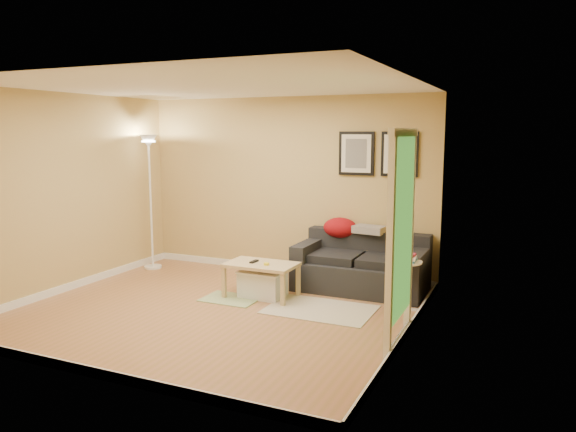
% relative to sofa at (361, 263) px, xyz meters
% --- Properties ---
extents(floor, '(4.50, 4.50, 0.00)m').
position_rel_sofa_xyz_m(floor, '(-1.31, -1.53, -0.38)').
color(floor, '#A36945').
rests_on(floor, ground).
extents(ceiling, '(4.50, 4.50, 0.00)m').
position_rel_sofa_xyz_m(ceiling, '(-1.31, -1.53, 2.23)').
color(ceiling, white).
rests_on(ceiling, wall_back).
extents(wall_back, '(4.50, 0.00, 4.50)m').
position_rel_sofa_xyz_m(wall_back, '(-1.31, 0.47, 0.92)').
color(wall_back, tan).
rests_on(wall_back, ground).
extents(wall_front, '(4.50, 0.00, 4.50)m').
position_rel_sofa_xyz_m(wall_front, '(-1.31, -3.53, 0.92)').
color(wall_front, tan).
rests_on(wall_front, ground).
extents(wall_left, '(0.00, 4.00, 4.00)m').
position_rel_sofa_xyz_m(wall_left, '(-3.56, -1.53, 0.92)').
color(wall_left, tan).
rests_on(wall_left, ground).
extents(wall_right, '(0.00, 4.00, 4.00)m').
position_rel_sofa_xyz_m(wall_right, '(0.94, -1.53, 0.92)').
color(wall_right, tan).
rests_on(wall_right, ground).
extents(baseboard_back, '(4.50, 0.02, 0.10)m').
position_rel_sofa_xyz_m(baseboard_back, '(-1.31, 0.46, -0.33)').
color(baseboard_back, white).
rests_on(baseboard_back, ground).
extents(baseboard_front, '(4.50, 0.02, 0.10)m').
position_rel_sofa_xyz_m(baseboard_front, '(-1.31, -3.52, -0.33)').
color(baseboard_front, white).
rests_on(baseboard_front, ground).
extents(baseboard_left, '(0.02, 4.00, 0.10)m').
position_rel_sofa_xyz_m(baseboard_left, '(-3.55, -1.53, -0.33)').
color(baseboard_left, white).
rests_on(baseboard_left, ground).
extents(baseboard_right, '(0.02, 4.00, 0.10)m').
position_rel_sofa_xyz_m(baseboard_right, '(0.93, -1.53, -0.33)').
color(baseboard_right, white).
rests_on(baseboard_right, ground).
extents(sofa, '(1.70, 0.90, 0.75)m').
position_rel_sofa_xyz_m(sofa, '(0.00, 0.00, 0.00)').
color(sofa, black).
rests_on(sofa, ground).
extents(red_throw, '(0.48, 0.36, 0.28)m').
position_rel_sofa_xyz_m(red_throw, '(-0.40, 0.30, 0.40)').
color(red_throw, maroon).
rests_on(red_throw, sofa).
extents(plaid_throw, '(0.45, 0.32, 0.10)m').
position_rel_sofa_xyz_m(plaid_throw, '(0.02, 0.28, 0.41)').
color(plaid_throw, tan).
rests_on(plaid_throw, sofa).
extents(framed_print_left, '(0.50, 0.04, 0.60)m').
position_rel_sofa_xyz_m(framed_print_left, '(-0.23, 0.45, 1.43)').
color(framed_print_left, black).
rests_on(framed_print_left, wall_back).
extents(framed_print_right, '(0.50, 0.04, 0.60)m').
position_rel_sofa_xyz_m(framed_print_right, '(0.37, 0.45, 1.43)').
color(framed_print_right, black).
rests_on(framed_print_right, wall_back).
extents(area_rug, '(1.25, 0.85, 0.01)m').
position_rel_sofa_xyz_m(area_rug, '(-0.19, -1.01, -0.37)').
color(area_rug, '#C1B199').
rests_on(area_rug, ground).
extents(green_runner, '(0.70, 0.50, 0.01)m').
position_rel_sofa_xyz_m(green_runner, '(-1.37, -1.08, -0.37)').
color(green_runner, '#668C4C').
rests_on(green_runner, ground).
extents(coffee_table, '(1.01, 0.78, 0.45)m').
position_rel_sofa_xyz_m(coffee_table, '(-1.07, -0.82, -0.15)').
color(coffee_table, tan).
rests_on(coffee_table, ground).
extents(remote_control, '(0.06, 0.16, 0.02)m').
position_rel_sofa_xyz_m(remote_control, '(-1.17, -0.82, 0.08)').
color(remote_control, black).
rests_on(remote_control, coffee_table).
extents(tape_roll, '(0.07, 0.07, 0.03)m').
position_rel_sofa_xyz_m(tape_roll, '(-0.96, -0.90, 0.09)').
color(tape_roll, yellow).
rests_on(tape_roll, coffee_table).
extents(storage_bin, '(0.57, 0.41, 0.35)m').
position_rel_sofa_xyz_m(storage_bin, '(-1.05, -0.81, -0.20)').
color(storage_bin, white).
rests_on(storage_bin, ground).
extents(side_table, '(0.39, 0.39, 0.59)m').
position_rel_sofa_xyz_m(side_table, '(0.71, -0.58, -0.08)').
color(side_table, white).
rests_on(side_table, ground).
extents(book_stack, '(0.22, 0.28, 0.08)m').
position_rel_sofa_xyz_m(book_stack, '(0.73, -0.58, 0.26)').
color(book_stack, teal).
rests_on(book_stack, side_table).
extents(floor_lamp, '(0.27, 0.27, 2.07)m').
position_rel_sofa_xyz_m(floor_lamp, '(-3.31, -0.14, 0.60)').
color(floor_lamp, white).
rests_on(floor_lamp, ground).
extents(doorway, '(0.12, 1.01, 2.13)m').
position_rel_sofa_xyz_m(doorway, '(0.89, -1.68, 0.65)').
color(doorway, white).
rests_on(doorway, ground).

